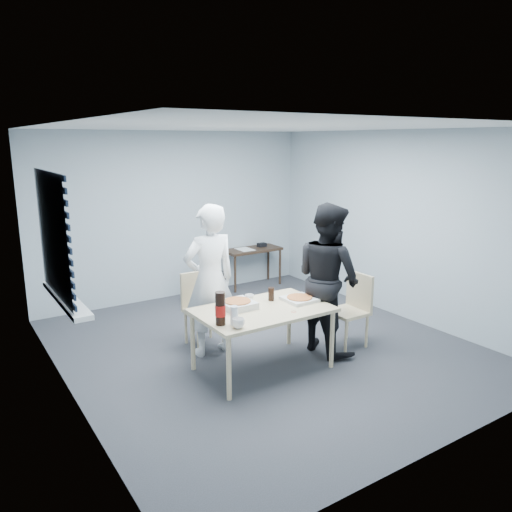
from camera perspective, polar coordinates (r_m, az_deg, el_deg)
room at (r=5.29m, az=-21.78°, el=1.09°), size 5.00×5.00×5.00m
dining_table at (r=5.40m, az=0.78°, el=-6.62°), size 1.42×0.90×0.69m
chair_far at (r=6.16m, az=-6.33°, el=-5.39°), size 0.42×0.42×0.89m
chair_right at (r=6.19m, az=11.00°, el=-5.46°), size 0.42×0.42×0.89m
person_white at (r=5.76m, az=-5.30°, el=-2.80°), size 0.65×0.42×1.77m
person_black at (r=5.89m, az=8.21°, el=-2.52°), size 0.47×0.86×1.77m
side_table at (r=8.50m, az=-0.41°, el=0.35°), size 0.99×0.44×0.66m
stool at (r=7.62m, az=-5.24°, el=-2.64°), size 0.37×0.37×0.51m
backpack at (r=7.53m, az=-5.24°, el=-0.42°), size 0.29×0.21×0.40m
pizza_box_a at (r=5.39m, az=-2.13°, el=-5.53°), size 0.34×0.34×0.08m
pizza_box_b at (r=5.65m, az=4.99°, el=-4.90°), size 0.33×0.33×0.05m
mug_a at (r=4.83m, az=-2.03°, el=-7.69°), size 0.17×0.17×0.10m
mug_b at (r=5.55m, az=-0.75°, el=-4.90°), size 0.10×0.10×0.09m
cola_glass at (r=5.62m, az=1.75°, el=-4.37°), size 0.08×0.08×0.15m
soda_bottle at (r=4.89m, az=-4.09°, el=-6.06°), size 0.10×0.10×0.33m
plastic_cups at (r=4.91m, az=-2.51°, el=-6.80°), size 0.09×0.09×0.19m
rubber_band at (r=5.29m, az=4.33°, el=-6.38°), size 0.06×0.06×0.00m
papers at (r=8.41m, az=-1.28°, el=0.77°), size 0.25×0.33×0.01m
black_box at (r=8.63m, az=0.67°, el=1.29°), size 0.15×0.12×0.06m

